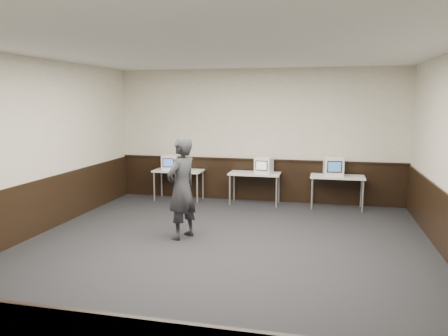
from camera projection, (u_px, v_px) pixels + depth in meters
The scene contains 15 objects.
floor at pixel (218, 254), 6.97m from camera, with size 8.00×8.00×0.00m, color black.
ceiling at pixel (218, 48), 6.49m from camera, with size 8.00×8.00×0.00m, color white.
back_wall at pixel (258, 136), 10.58m from camera, with size 7.00×7.00×0.00m, color silver.
front_wall at pixel (72, 226), 2.88m from camera, with size 7.00×7.00×0.00m, color silver.
left_wall at pixel (21, 149), 7.52m from camera, with size 8.00×8.00×0.00m, color silver.
wainscot_back at pixel (257, 180), 10.72m from camera, with size 6.98×0.04×1.00m, color black.
wainscot_left at pixel (26, 212), 7.68m from camera, with size 0.04×7.98×1.00m, color black.
wainscot_rail at pixel (257, 160), 10.63m from camera, with size 6.98×0.06×0.04m, color black.
desk_left at pixel (179, 173), 10.76m from camera, with size 1.20×0.60×0.75m.
desk_center at pixel (255, 176), 10.33m from camera, with size 1.20×0.60×0.75m.
desk_right at pixel (337, 179), 9.90m from camera, with size 1.20×0.60×0.75m.
emac_left at pixel (170, 162), 10.77m from camera, with size 0.43×0.44×0.36m.
emac_center at pixel (264, 165), 10.22m from camera, with size 0.43×0.45×0.38m.
emac_right at pixel (333, 166), 9.89m from camera, with size 0.47×0.50×0.43m.
person at pixel (182, 188), 7.68m from camera, with size 0.66×0.43×1.81m, color #25262A.
Camera 1 is at (1.61, -6.48, 2.41)m, focal length 35.00 mm.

